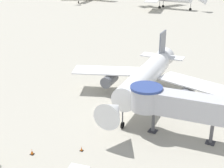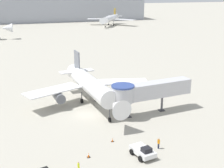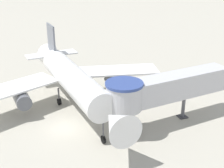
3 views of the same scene
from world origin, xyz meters
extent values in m
plane|color=#A8A393|center=(0.00, 0.00, 0.00)|extent=(800.00, 800.00, 0.00)
cylinder|color=white|center=(2.30, 4.20, 4.08)|extent=(4.89, 17.86, 3.37)
cone|color=white|center=(3.34, -7.77, 4.08)|extent=(3.68, 3.99, 3.37)
cone|color=white|center=(1.44, 14.16, 4.08)|extent=(3.80, 5.33, 3.37)
cube|color=white|center=(-5.21, 5.84, 3.49)|extent=(12.06, 8.30, 0.22)
cube|color=white|center=(9.42, 7.11, 3.49)|extent=(11.97, 6.67, 0.22)
cube|color=slate|center=(1.46, 13.91, 7.11)|extent=(0.54, 3.44, 4.38)
cube|color=white|center=(1.41, 14.41, 4.67)|extent=(7.87, 3.06, 0.18)
cylinder|color=#565960|center=(-4.22, 4.90, 2.31)|extent=(2.15, 3.58, 1.86)
cylinder|color=#565960|center=(8.61, 6.02, 2.31)|extent=(2.15, 3.58, 1.86)
cylinder|color=#4C4C51|center=(3.07, -4.61, 1.42)|extent=(0.18, 0.18, 1.94)
cylinder|color=black|center=(3.07, -4.61, 0.45)|extent=(0.34, 0.92, 0.90)
cylinder|color=#4C4C51|center=(0.60, 6.26, 1.42)|extent=(0.22, 0.22, 1.94)
cylinder|color=black|center=(0.60, 6.26, 0.45)|extent=(0.48, 0.93, 0.90)
cylinder|color=#4C4C51|center=(3.62, 6.53, 1.42)|extent=(0.22, 0.22, 1.94)
cylinder|color=black|center=(3.62, 6.53, 0.45)|extent=(0.48, 0.93, 0.90)
cube|color=#B7B7BC|center=(12.81, -2.79, 4.53)|extent=(14.23, 4.16, 2.80)
cylinder|color=#B7B7BC|center=(5.84, -3.57, 4.53)|extent=(3.90, 3.90, 2.80)
cylinder|color=navy|center=(5.84, -3.57, 6.08)|extent=(4.10, 4.10, 0.30)
cylinder|color=#56565B|center=(6.96, -3.45, 1.57)|extent=(0.44, 0.44, 3.13)
cube|color=#333338|center=(6.96, -3.45, 0.06)|extent=(1.10, 1.10, 0.12)
cylinder|color=#56565B|center=(14.21, -2.63, 1.57)|extent=(0.44, 0.44, 3.13)
cube|color=#333338|center=(14.21, -2.63, 0.06)|extent=(1.10, 1.10, 0.12)
cube|color=black|center=(12.54, 4.10, 0.02)|extent=(0.48, 0.48, 0.04)
cone|color=orange|center=(12.54, 4.10, 0.42)|extent=(0.33, 0.33, 0.76)
cylinder|color=white|center=(12.54, 4.10, 0.51)|extent=(0.18, 0.18, 0.09)
camera|label=1|loc=(19.38, -37.22, 21.22)|focal=50.00mm
camera|label=2|loc=(-12.47, -52.53, 22.63)|focal=50.00mm
camera|label=3|loc=(-6.19, -31.54, 18.73)|focal=50.00mm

